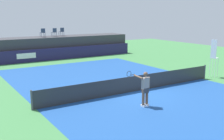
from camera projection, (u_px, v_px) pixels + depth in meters
ground_plane at (109, 81)px, 19.12m from camera, size 48.00×48.00×0.00m
court_inner at (135, 91)px, 16.64m from camera, size 12.00×22.00×0.00m
sponsor_wall at (54, 54)px, 27.69m from camera, size 18.00×0.22×1.20m
spectator_platform at (47, 47)px, 29.08m from camera, size 18.00×2.80×2.20m
spectator_chair_far_left at (43, 32)px, 28.40m from camera, size 0.44×0.44×0.89m
spectator_chair_left at (54, 32)px, 28.97m from camera, size 0.48×0.48×0.89m
spectator_chair_center at (62, 31)px, 29.87m from camera, size 0.47×0.47×0.89m
umpire_chair at (214, 56)px, 20.00m from camera, size 0.51×0.51×2.76m
tennis_net at (135, 84)px, 16.54m from camera, size 12.40×0.02×0.95m
net_post_near at (32, 100)px, 13.29m from camera, size 0.10×0.10×1.00m
net_post_far at (205, 72)px, 19.78m from camera, size 0.10×0.10×1.00m
tennis_player at (145, 88)px, 13.78m from camera, size 0.75×1.13×1.77m
tennis_ball at (173, 76)px, 20.55m from camera, size 0.07×0.07×0.07m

